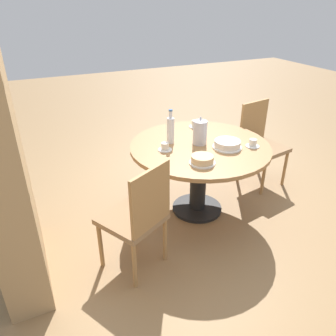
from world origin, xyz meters
TOP-DOWN VIEW (x-y plane):
  - ground_plane at (0.00, 0.00)m, footprint 14.00×14.00m
  - dining_table at (0.00, 0.00)m, footprint 1.29×1.29m
  - chair_a at (-0.50, 0.80)m, footprint 0.57×0.57m
  - chair_b at (0.23, -0.92)m, footprint 0.49×0.49m
  - bookshelf at (-0.15, 1.60)m, footprint 1.00×0.28m
  - coffee_pot at (0.02, -0.01)m, footprint 0.13×0.13m
  - water_bottle at (0.15, 0.23)m, footprint 0.07×0.07m
  - cake_main at (-0.16, -0.19)m, footprint 0.26×0.26m
  - cake_second at (-0.34, 0.17)m, footprint 0.22×0.22m
  - cup_a at (0.02, 0.34)m, footprint 0.12×0.12m
  - cup_b at (0.42, -0.18)m, footprint 0.12×0.12m
  - cup_c at (-0.24, -0.41)m, footprint 0.12×0.12m

SIDE VIEW (x-z plane):
  - ground_plane at x=0.00m, z-range 0.00..0.00m
  - chair_a at x=-0.50m, z-range 0.03..0.95m
  - chair_b at x=0.23m, z-range 0.03..0.95m
  - dining_table at x=0.00m, z-range 0.21..0.93m
  - cup_a at x=0.02m, z-range 0.71..0.78m
  - cup_b at x=0.42m, z-range 0.71..0.78m
  - cup_c at x=-0.24m, z-range 0.71..0.78m
  - cake_second at x=-0.34m, z-range 0.72..0.79m
  - cake_main at x=-0.16m, z-range 0.72..0.79m
  - coffee_pot at x=0.02m, z-range 0.71..0.97m
  - water_bottle at x=0.15m, z-range 0.69..1.01m
  - bookshelf at x=-0.15m, z-range -0.03..1.86m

